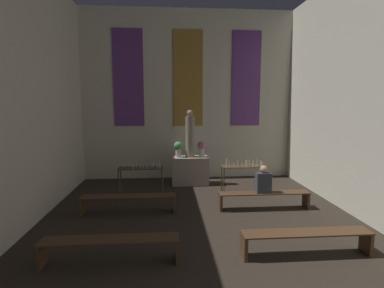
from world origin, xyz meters
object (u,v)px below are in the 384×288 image
object	(u,v)px
pew_second_right	(306,238)
pew_back_right	(264,196)
flower_vase_left	(178,148)
flower_vase_right	(202,148)
pew_second_left	(110,245)
pew_back_left	(129,200)
person_seated	(263,181)
altar	(190,170)
candle_rack_right	(243,169)
candle_rack_left	(141,171)
statue	(190,135)

from	to	relation	value
pew_second_right	pew_back_right	size ratio (longest dim) A/B	1.00
flower_vase_left	pew_second_right	distance (m)	5.31
flower_vase_right	flower_vase_left	bearing A→B (deg)	180.00
flower_vase_left	pew_second_left	bearing A→B (deg)	-104.88
pew_back_left	pew_back_right	distance (m)	3.33
pew_second_left	pew_second_right	size ratio (longest dim) A/B	1.00
flower_vase_left	pew_second_left	size ratio (longest dim) A/B	0.22
pew_second_right	person_seated	xyz separation A→B (m)	(-0.03, 2.32, 0.40)
pew_back_left	pew_back_right	xyz separation A→B (m)	(3.33, 0.00, 0.00)
altar	pew_back_left	distance (m)	3.00
pew_second_right	pew_back_right	xyz separation A→B (m)	(0.00, 2.32, 0.00)
flower_vase_right	pew_back_left	size ratio (longest dim) A/B	0.22
altar	candle_rack_right	bearing A→B (deg)	-35.42
pew_back_right	person_seated	size ratio (longest dim) A/B	3.30
altar	flower_vase_left	distance (m)	0.85
altar	candle_rack_left	world-z (taller)	candle_rack_left
pew_second_right	person_seated	distance (m)	2.36
candle_rack_left	person_seated	world-z (taller)	person_seated
statue	candle_rack_left	distance (m)	2.05
pew_second_left	pew_second_right	world-z (taller)	same
altar	pew_second_left	distance (m)	5.10
candle_rack_right	pew_back_left	size ratio (longest dim) A/B	0.56
pew_second_left	pew_back_right	bearing A→B (deg)	34.94
flower_vase_right	candle_rack_left	bearing A→B (deg)	-150.40
flower_vase_right	candle_rack_right	size ratio (longest dim) A/B	0.40
candle_rack_left	pew_back_right	size ratio (longest dim) A/B	0.56
pew_second_right	pew_back_left	distance (m)	4.06
pew_back_left	pew_back_right	bearing A→B (deg)	0.00
flower_vase_left	pew_second_right	xyz separation A→B (m)	(2.05, -4.82, -0.88)
altar	flower_vase_left	xyz separation A→B (m)	(-0.38, 0.00, 0.75)
flower_vase_right	candle_rack_right	distance (m)	1.62
altar	pew_second_left	world-z (taller)	altar
statue	flower_vase_right	size ratio (longest dim) A/B	2.99
statue	pew_second_left	bearing A→B (deg)	-109.05
statue	pew_back_right	xyz separation A→B (m)	(1.66, -2.49, -1.29)
flower_vase_right	candle_rack_left	size ratio (longest dim) A/B	0.40
flower_vase_left	flower_vase_right	distance (m)	0.77
person_seated	flower_vase_left	bearing A→B (deg)	129.02
altar	statue	bearing A→B (deg)	0.00
flower_vase_left	candle_rack_left	distance (m)	1.62
statue	pew_back_left	distance (m)	3.26
pew_back_left	altar	bearing A→B (deg)	56.30
altar	pew_second_right	size ratio (longest dim) A/B	0.52
candle_rack_left	pew_back_left	distance (m)	1.49
pew_back_right	person_seated	world-z (taller)	person_seated
candle_rack_left	candle_rack_right	distance (m)	2.99
altar	pew_back_left	bearing A→B (deg)	-123.70
altar	pew_second_right	world-z (taller)	altar
pew_second_right	statue	bearing A→B (deg)	109.05
person_seated	pew_back_left	bearing A→B (deg)	-180.00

